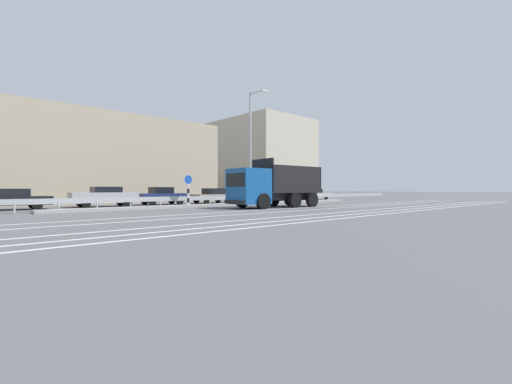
% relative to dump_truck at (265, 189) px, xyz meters
% --- Properties ---
extents(ground_plane, '(320.00, 320.00, 0.00)m').
position_rel_dump_truck_xyz_m(ground_plane, '(0.90, 2.16, -1.35)').
color(ground_plane, '#565659').
extents(lane_strip_0, '(51.59, 0.16, 0.01)m').
position_rel_dump_truck_xyz_m(lane_strip_0, '(1.04, -1.88, -1.35)').
color(lane_strip_0, silver).
rests_on(lane_strip_0, ground_plane).
extents(lane_strip_1, '(51.59, 0.16, 0.01)m').
position_rel_dump_truck_xyz_m(lane_strip_1, '(1.04, -3.68, -1.35)').
color(lane_strip_1, silver).
rests_on(lane_strip_1, ground_plane).
extents(lane_strip_2, '(51.59, 0.16, 0.01)m').
position_rel_dump_truck_xyz_m(lane_strip_2, '(1.04, -6.33, -1.35)').
color(lane_strip_2, silver).
rests_on(lane_strip_2, ground_plane).
extents(lane_strip_3, '(51.59, 0.16, 0.01)m').
position_rel_dump_truck_xyz_m(lane_strip_3, '(1.04, -7.63, -1.35)').
color(lane_strip_3, silver).
rests_on(lane_strip_3, ground_plane).
extents(lane_strip_4, '(51.59, 0.16, 0.01)m').
position_rel_dump_truck_xyz_m(lane_strip_4, '(1.04, -8.65, -1.35)').
color(lane_strip_4, silver).
rests_on(lane_strip_4, ground_plane).
extents(median_island, '(28.37, 1.10, 0.18)m').
position_rel_dump_truck_xyz_m(median_island, '(0.90, 4.20, -1.26)').
color(median_island, gray).
rests_on(median_island, ground_plane).
extents(median_guardrail, '(51.59, 0.09, 0.78)m').
position_rel_dump_truck_xyz_m(median_guardrail, '(0.90, 5.05, -0.78)').
color(median_guardrail, '#9EA0A5').
rests_on(median_guardrail, ground_plane).
extents(dump_truck, '(7.44, 3.15, 3.45)m').
position_rel_dump_truck_xyz_m(dump_truck, '(0.00, 0.00, 0.00)').
color(dump_truck, '#144C8C').
rests_on(dump_truck, ground_plane).
extents(median_road_sign, '(0.70, 0.16, 2.36)m').
position_rel_dump_truck_xyz_m(median_road_sign, '(-3.71, 4.20, -0.12)').
color(median_road_sign, white).
rests_on(median_road_sign, ground_plane).
extents(street_lamp_1, '(0.71, 1.85, 9.51)m').
position_rel_dump_truck_xyz_m(street_lamp_1, '(2.37, 4.16, 3.85)').
color(street_lamp_1, '#ADADB2').
rests_on(street_lamp_1, ground_plane).
extents(parked_car_1, '(4.81, 1.90, 1.35)m').
position_rel_dump_truck_xyz_m(parked_car_1, '(-13.82, 8.92, -0.66)').
color(parked_car_1, black).
rests_on(parked_car_1, ground_plane).
extents(parked_car_2, '(4.73, 2.05, 1.50)m').
position_rel_dump_truck_xyz_m(parked_car_2, '(-7.90, 9.14, -0.58)').
color(parked_car_2, '#A3A3A8').
rests_on(parked_car_2, ground_plane).
extents(parked_car_3, '(4.04, 2.12, 1.49)m').
position_rel_dump_truck_xyz_m(parked_car_3, '(-3.06, 9.49, -0.60)').
color(parked_car_3, navy).
rests_on(parked_car_3, ground_plane).
extents(parked_car_4, '(4.20, 1.95, 1.39)m').
position_rel_dump_truck_xyz_m(parked_car_4, '(1.86, 9.01, -0.65)').
color(parked_car_4, gray).
rests_on(parked_car_4, ground_plane).
extents(parked_car_5, '(4.79, 2.20, 1.42)m').
position_rel_dump_truck_xyz_m(parked_car_5, '(7.89, 8.74, -0.64)').
color(parked_car_5, '#A3A3A8').
rests_on(parked_car_5, ground_plane).
extents(parked_car_6, '(3.88, 2.00, 1.48)m').
position_rel_dump_truck_xyz_m(parked_car_6, '(12.69, 9.48, -0.59)').
color(parked_car_6, black).
rests_on(parked_car_6, ground_plane).
extents(parked_car_7, '(4.85, 1.99, 1.35)m').
position_rel_dump_truck_xyz_m(parked_car_7, '(17.43, 9.41, -0.66)').
color(parked_car_7, '#A3A3A8').
rests_on(parked_car_7, ground_plane).
extents(background_building_0, '(22.60, 11.16, 8.25)m').
position_rel_dump_truck_xyz_m(background_building_0, '(-5.86, 18.76, 2.77)').
color(background_building_0, tan).
rests_on(background_building_0, ground_plane).
extents(background_building_1, '(10.67, 15.75, 11.35)m').
position_rel_dump_truck_xyz_m(background_building_1, '(18.13, 21.02, 4.33)').
color(background_building_1, '#B7AD99').
rests_on(background_building_1, ground_plane).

